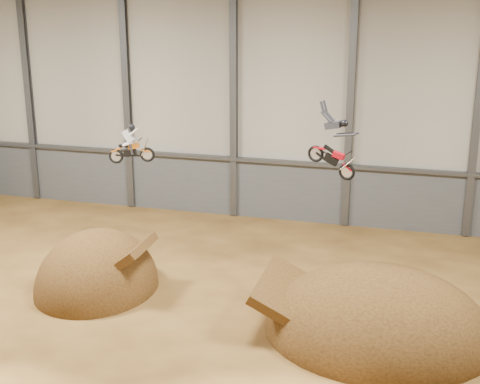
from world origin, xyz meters
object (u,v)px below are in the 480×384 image
Objects in this scene: takeoff_ramp at (98,288)px; fmx_rider_b at (329,140)px; fmx_rider_a at (132,142)px; landing_ramp at (377,333)px.

fmx_rider_b is at bearing 1.11° from takeoff_ramp.
fmx_rider_b is at bearing -25.84° from fmx_rider_a.
takeoff_ramp reaches higher than landing_ramp.
fmx_rider_a is (-11.97, 3.79, 6.27)m from landing_ramp.
takeoff_ramp is 12.71m from landing_ramp.
landing_ramp is at bearing -3.91° from takeoff_ramp.
fmx_rider_b reaches higher than landing_ramp.
takeoff_ramp is 2.24× the size of fmx_rider_b.
takeoff_ramp is 6.96m from fmx_rider_a.
takeoff_ramp is 2.86× the size of fmx_rider_a.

